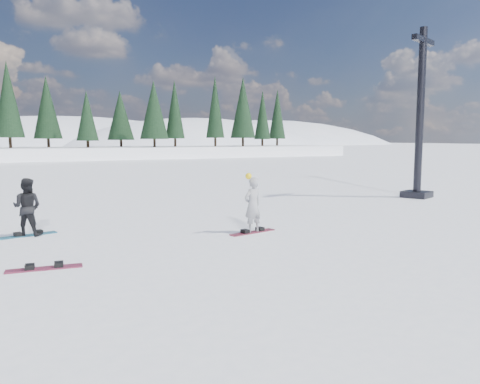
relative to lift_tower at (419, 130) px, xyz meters
The scene contains 7 objects.
ground 14.49m from the lift_tower, 163.19° to the right, with size 420.00×420.00×0.00m, color white.
lift_tower is the anchor object (origin of this frame).
snowboarder_woman 11.51m from the lift_tower, 160.50° to the right, with size 0.66×0.52×1.75m.
snowboarder_man 16.64m from the lift_tower, behind, with size 0.79×0.61×1.62m, color black.
snowboard_woman 11.69m from the lift_tower, 160.50° to the right, with size 1.50×0.28×0.03m, color maroon.
snowboard_man 16.76m from the lift_tower, behind, with size 1.50×0.28×0.03m, color #1A7193.
snowboard_loose_b 17.36m from the lift_tower, 162.50° to the right, with size 1.50×0.28×0.03m, color #9F2245.
Camera 1 is at (-3.37, -11.34, 2.71)m, focal length 35.00 mm.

